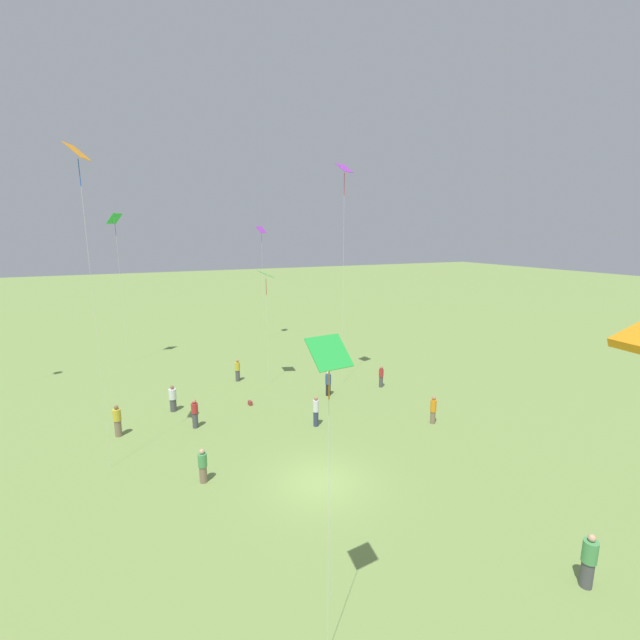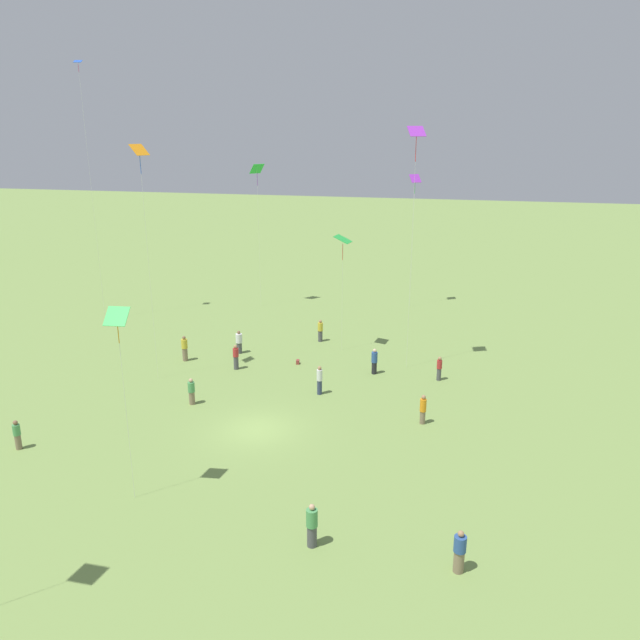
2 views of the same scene
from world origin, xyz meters
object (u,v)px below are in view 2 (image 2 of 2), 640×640
at_px(person_10, 236,357).
at_px(person_9, 185,349).
at_px(person_7, 192,392).
at_px(kite_5, 81,96).
at_px(person_8, 320,380).
at_px(kite_2, 416,142).
at_px(person_0, 460,552).
at_px(kite_4, 343,242).
at_px(person_1, 439,368).
at_px(person_5, 320,331).
at_px(kite_3, 257,173).
at_px(kite_6, 117,322).
at_px(person_6, 374,361).
at_px(kite_9, 140,161).
at_px(person_2, 312,526).
at_px(picnic_bag_0, 298,362).
at_px(person_4, 239,342).
at_px(person_3, 423,409).
at_px(person_11, 17,435).
at_px(kite_0, 415,184).

bearing_deg(person_10, person_9, 44.20).
distance_m(person_7, kite_5, 27.10).
height_order(person_8, kite_2, kite_2).
bearing_deg(person_0, kite_4, -160.19).
relative_size(person_1, person_5, 0.94).
distance_m(person_1, kite_3, 25.02).
xyz_separation_m(person_5, kite_6, (-22.79, 3.24, 7.41)).
relative_size(kite_3, kite_6, 1.46).
xyz_separation_m(person_6, kite_6, (-17.12, 8.31, 7.39)).
bearing_deg(kite_4, kite_6, -140.87).
distance_m(person_0, person_8, 17.10).
relative_size(person_9, kite_9, 0.12).
relative_size(person_2, person_7, 1.14).
bearing_deg(kite_4, picnic_bag_0, -161.50).
bearing_deg(person_0, person_2, -93.72).
bearing_deg(picnic_bag_0, person_9, 98.73).
bearing_deg(kite_2, picnic_bag_0, -149.84).
xyz_separation_m(person_4, picnic_bag_0, (-1.13, -4.77, -0.70)).
height_order(person_0, person_7, person_0).
bearing_deg(person_6, person_10, 17.23).
distance_m(kite_3, kite_6, 31.89).
xyz_separation_m(person_10, kite_2, (3.05, -11.38, 14.17)).
xyz_separation_m(person_2, person_10, (17.24, 9.66, -0.06)).
relative_size(kite_5, kite_6, 2.37).
bearing_deg(person_1, kite_2, -158.37).
height_order(kite_5, kite_6, kite_5).
xyz_separation_m(person_5, kite_5, (1.52, 19.62, 17.44)).
height_order(person_4, kite_3, kite_3).
bearing_deg(person_5, person_3, 112.76).
distance_m(kite_3, kite_4, 14.53).
xyz_separation_m(person_2, kite_3, (32.81, 13.07, 11.19)).
height_order(person_9, kite_6, kite_6).
relative_size(person_6, kite_3, 0.14).
distance_m(person_1, person_6, 4.32).
distance_m(person_5, kite_5, 26.30).
bearing_deg(person_9, person_10, -156.03).
distance_m(person_11, kite_3, 31.05).
bearing_deg(person_2, kite_6, -103.19).
bearing_deg(kite_6, person_9, 145.92).
xyz_separation_m(kite_0, kite_5, (-10.19, 25.45, 7.10)).
bearing_deg(person_0, person_3, -171.16).
height_order(person_9, kite_9, kite_9).
height_order(person_11, kite_6, kite_6).
bearing_deg(person_3, kite_5, -71.04).
height_order(person_2, picnic_bag_0, person_2).
bearing_deg(person_2, person_0, 84.55).
bearing_deg(kite_5, person_5, 22.59).
bearing_deg(kite_2, person_10, -143.19).
relative_size(person_3, person_6, 0.97).
bearing_deg(person_9, kite_2, -137.62).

